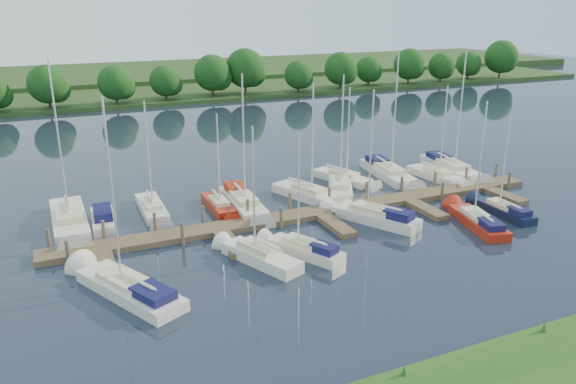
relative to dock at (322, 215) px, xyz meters
name	(u,v)px	position (x,y,z in m)	size (l,w,h in m)	color
ground	(374,255)	(0.00, -7.31, -0.20)	(260.00, 260.00, 0.00)	#181F30
dock	(322,215)	(0.00, 0.00, 0.00)	(40.00, 6.00, 0.40)	#4A3929
mooring_pilings	(315,206)	(0.00, 1.13, 0.40)	(38.24, 2.84, 2.00)	#473D33
far_shore	(147,91)	(0.00, 67.69, 0.10)	(180.00, 30.00, 0.60)	#233D17
distant_hill	(125,74)	(0.00, 92.69, 0.50)	(220.00, 40.00, 1.40)	#2C4B21
treeline	(201,77)	(6.33, 54.39, 3.85)	(145.44, 9.47, 7.99)	#38281C
sailboat_n_0	(70,223)	(-17.48, 5.89, 0.08)	(2.34, 9.75, 12.49)	silver
motorboat	(104,221)	(-15.21, 5.23, 0.13)	(1.88, 5.62, 1.55)	silver
sailboat_n_2	(153,210)	(-11.44, 6.30, 0.07)	(1.84, 7.12, 9.06)	silver
sailboat_n_3	(220,207)	(-6.51, 4.78, 0.07)	(1.55, 6.17, 8.00)	#A4200F
sailboat_n_4	(244,205)	(-4.67, 4.34, 0.13)	(2.41, 8.63, 11.03)	silver
sailboat_n_5	(309,196)	(1.03, 4.13, 0.08)	(3.92, 7.72, 10.03)	silver
sailboat_n_6	(340,189)	(4.32, 4.83, 0.07)	(5.11, 7.83, 10.36)	silver
sailboat_n_7	(345,179)	(6.08, 7.13, 0.07)	(3.62, 6.89, 8.93)	silver
sailboat_n_8	(389,174)	(10.59, 6.70, 0.12)	(3.22, 9.44, 11.81)	silver
sailboat_n_9	(438,177)	(14.22, 4.21, 0.07)	(2.35, 7.07, 9.02)	silver
sailboat_n_10	(452,169)	(17.06, 5.58, 0.11)	(3.33, 9.48, 11.80)	silver
sailboat_s_0	(126,288)	(-15.33, -5.82, 0.11)	(5.31, 8.82, 11.39)	silver
sailboat_s_1	(258,257)	(-7.12, -5.06, 0.09)	(3.68, 6.78, 9.08)	silver
sailboat_s_2	(303,250)	(-4.11, -5.30, 0.12)	(3.83, 6.16, 8.31)	silver
sailboat_s_3	(373,218)	(3.11, -2.29, 0.15)	(4.87, 7.54, 10.21)	silver
sailboat_s_4	(476,221)	(9.67, -5.93, 0.11)	(3.21, 7.42, 9.37)	#A4200F
sailboat_s_5	(502,210)	(13.03, -5.04, 0.11)	(1.63, 6.24, 8.06)	black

